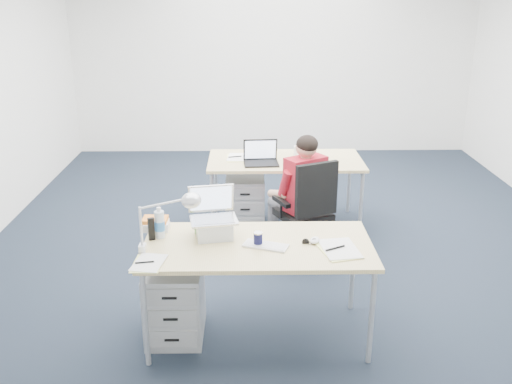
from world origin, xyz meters
The scene contains 24 objects.
floor centered at (0.00, 0.00, 0.00)m, with size 7.00×7.00×0.00m, color black.
room centered at (0.00, 0.00, 1.71)m, with size 6.02×7.02×2.80m.
desk_near centered at (-0.33, -1.55, 0.68)m, with size 1.60×0.80×0.73m.
desk_far centered at (-0.01, 0.54, 0.68)m, with size 1.60×0.80×0.73m.
office_chair centered at (0.12, -0.33, 0.28)m, with size 0.84×0.84×1.00m.
seated_person centered at (0.05, -0.18, 0.60)m, with size 0.60×0.71×1.18m.
drawer_pedestal_near centered at (-0.93, -1.53, 0.28)m, with size 0.40×0.50×0.55m, color #A3A6A9.
drawer_pedestal_far centered at (-0.43, 0.51, 0.28)m, with size 0.40×0.50×0.55m, color #A3A6A9.
silver_laptop centered at (-0.65, -1.42, 0.91)m, with size 0.33×0.26×0.35m, color silver, non-canonical shape.
wireless_keyboard centered at (-0.28, -1.59, 0.74)m, with size 0.31×0.13×0.02m, color white.
computer_mouse centered at (0.07, -1.53, 0.75)m, with size 0.06×0.10×0.04m, color white.
headphones centered at (-0.63, -1.29, 0.75)m, with size 0.21×0.17×0.03m, color black, non-canonical shape.
can_koozie centered at (-0.33, -1.57, 0.78)m, with size 0.06×0.06×0.10m, color #121338.
water_bottle centered at (-1.03, -1.42, 0.85)m, with size 0.07×0.07×0.23m, color silver.
bear_figurine centered at (-0.76, -1.35, 0.80)m, with size 0.07×0.05×0.13m, color #236B1C, non-canonical shape.
book_stack centered at (-1.08, -1.27, 0.77)m, with size 0.19×0.15×0.09m, color silver.
cordless_phone centered at (-1.08, -1.46, 0.81)m, with size 0.04×0.03×0.17m, color black.
papers_left centered at (-1.05, -1.84, 0.73)m, with size 0.18×0.26×0.01m, color #F1F48D.
papers_right centered at (0.21, -1.66, 0.74)m, with size 0.23×0.33×0.01m, color #F1F48D.
sunglasses centered at (0.03, -1.55, 0.74)m, with size 0.11×0.05×0.03m, color black, non-canonical shape.
desk_lamp centered at (-0.98, -1.66, 0.95)m, with size 0.39×0.14×0.44m, color silver, non-canonical shape.
dark_laptop centered at (-0.26, 0.36, 0.86)m, with size 0.35×0.34×0.25m, color black, non-canonical shape.
far_cup centered at (0.13, 0.65, 0.79)m, with size 0.08×0.08×0.11m, color white.
far_papers centered at (-0.51, 0.59, 0.73)m, with size 0.21×0.30×0.01m, color white.
Camera 1 is at (-0.41, -5.16, 2.41)m, focal length 40.00 mm.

